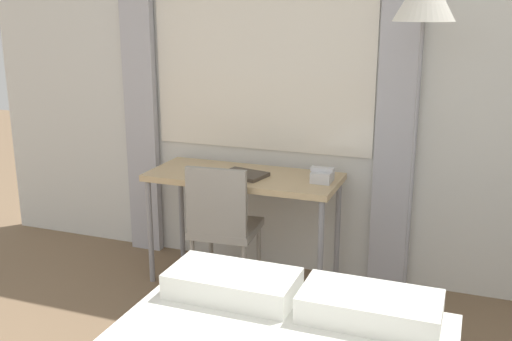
{
  "coord_description": "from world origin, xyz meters",
  "views": [
    {
      "loc": [
        0.97,
        -0.4,
        1.8
      ],
      "look_at": [
        -0.18,
        2.66,
        0.9
      ],
      "focal_mm": 42.0,
      "sensor_mm": 36.0,
      "label": 1
    }
  ],
  "objects_px": {
    "desk_chair": "(223,222)",
    "book": "(244,174)",
    "telephone": "(322,176)",
    "standing_lamp": "(424,17)",
    "desk": "(244,184)"
  },
  "relations": [
    {
      "from": "desk",
      "to": "desk_chair",
      "type": "relative_size",
      "value": 1.42
    },
    {
      "from": "desk_chair",
      "to": "book",
      "type": "relative_size",
      "value": 2.81
    },
    {
      "from": "desk_chair",
      "to": "standing_lamp",
      "type": "xyz_separation_m",
      "value": [
        1.12,
        0.13,
        1.25
      ]
    },
    {
      "from": "desk",
      "to": "desk_chair",
      "type": "height_order",
      "value": "desk_chair"
    },
    {
      "from": "desk_chair",
      "to": "book",
      "type": "xyz_separation_m",
      "value": [
        0.07,
        0.18,
        0.27
      ]
    },
    {
      "from": "standing_lamp",
      "to": "telephone",
      "type": "relative_size",
      "value": 14.26
    },
    {
      "from": "desk_chair",
      "to": "standing_lamp",
      "type": "height_order",
      "value": "standing_lamp"
    },
    {
      "from": "desk_chair",
      "to": "telephone",
      "type": "xyz_separation_m",
      "value": [
        0.57,
        0.24,
        0.3
      ]
    },
    {
      "from": "telephone",
      "to": "standing_lamp",
      "type": "bearing_deg",
      "value": -11.14
    },
    {
      "from": "desk_chair",
      "to": "book",
      "type": "bearing_deg",
      "value": 63.56
    },
    {
      "from": "standing_lamp",
      "to": "desk_chair",
      "type": "bearing_deg",
      "value": -173.44
    },
    {
      "from": "book",
      "to": "desk",
      "type": "bearing_deg",
      "value": 112.65
    },
    {
      "from": "desk",
      "to": "telephone",
      "type": "relative_size",
      "value": 8.78
    },
    {
      "from": "desk_chair",
      "to": "book",
      "type": "height_order",
      "value": "desk_chair"
    },
    {
      "from": "desk",
      "to": "book",
      "type": "bearing_deg",
      "value": -67.35
    }
  ]
}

